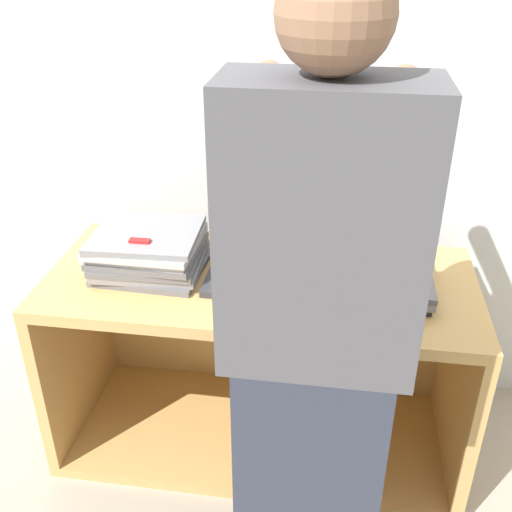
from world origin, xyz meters
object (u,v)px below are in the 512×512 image
at_px(laptop_stack_left, 149,251).
at_px(laptop_open, 263,252).
at_px(laptop_stack_right, 376,278).
at_px(person, 316,345).

bearing_deg(laptop_stack_left, laptop_open, 9.27).
distance_m(laptop_open, laptop_stack_right, 0.35).
xyz_separation_m(laptop_open, laptop_stack_left, (-0.34, -0.06, 0.01)).
xyz_separation_m(laptop_stack_right, person, (-0.15, -0.48, 0.10)).
height_order(laptop_open, person, person).
height_order(laptop_stack_left, laptop_stack_right, laptop_stack_left).
relative_size(laptop_stack_left, laptop_stack_right, 1.05).
distance_m(laptop_stack_left, person, 0.72).
xyz_separation_m(laptop_open, person, (0.19, -0.53, 0.07)).
bearing_deg(laptop_open, laptop_stack_right, -9.56).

